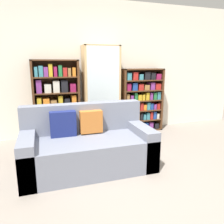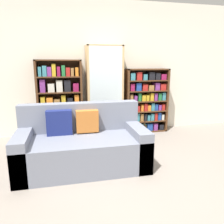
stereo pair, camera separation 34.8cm
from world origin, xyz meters
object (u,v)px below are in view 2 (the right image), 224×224
at_px(wine_bottle, 144,132).
at_px(couch, 82,145).
at_px(display_cabinet, 104,91).
at_px(bookshelf_right, 146,101).
at_px(bookshelf_left, 60,101).

bearing_deg(wine_bottle, couch, -146.69).
height_order(display_cabinet, bookshelf_right, display_cabinet).
bearing_deg(bookshelf_right, wine_bottle, -112.60).
bearing_deg(bookshelf_left, display_cabinet, -1.07).
bearing_deg(couch, bookshelf_left, 102.49).
bearing_deg(bookshelf_left, wine_bottle, -19.62).
bearing_deg(couch, bookshelf_right, 42.89).
xyz_separation_m(bookshelf_left, display_cabinet, (0.89, -0.02, 0.17)).
bearing_deg(wine_bottle, display_cabinet, 141.38).
bearing_deg(couch, display_cabinet, 66.99).
relative_size(bookshelf_right, wine_bottle, 3.66).
height_order(couch, display_cabinet, display_cabinet).
xyz_separation_m(bookshelf_left, wine_bottle, (1.57, -0.56, -0.58)).
distance_m(bookshelf_left, wine_bottle, 1.77).
xyz_separation_m(display_cabinet, bookshelf_right, (0.91, 0.02, -0.24)).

